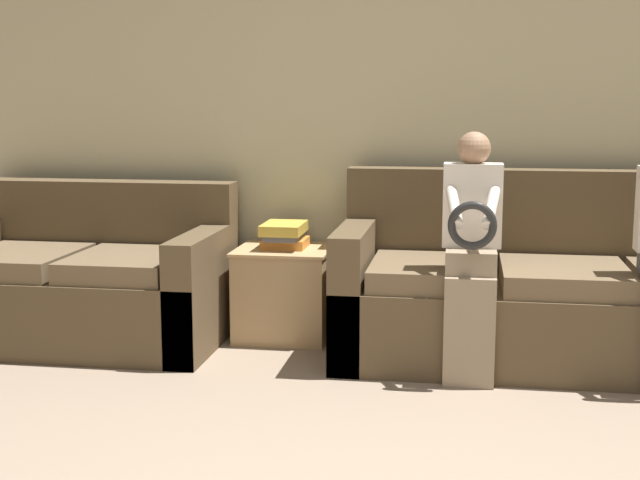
{
  "coord_description": "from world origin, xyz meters",
  "views": [
    {
      "loc": [
        0.21,
        -2.05,
        1.34
      ],
      "look_at": [
        -0.43,
        1.8,
        0.71
      ],
      "focal_mm": 50.0,
      "sensor_mm": 36.0,
      "label": 1
    }
  ],
  "objects": [
    {
      "name": "wall_back",
      "position": [
        0.0,
        3.03,
        1.27
      ],
      "size": [
        7.66,
        0.06,
        2.55
      ],
      "color": "beige",
      "rests_on": "ground_plane"
    },
    {
      "name": "couch_main",
      "position": [
        0.69,
        2.52,
        0.33
      ],
      "size": [
        2.25,
        0.91,
        0.95
      ],
      "color": "brown",
      "rests_on": "ground_plane"
    },
    {
      "name": "couch_side",
      "position": [
        -1.85,
        2.48,
        0.31
      ],
      "size": [
        1.53,
        0.91,
        0.86
      ],
      "color": "brown",
      "rests_on": "ground_plane"
    },
    {
      "name": "child_left_seated",
      "position": [
        0.23,
        2.13,
        0.64
      ],
      "size": [
        0.28,
        0.37,
        1.17
      ],
      "color": "gray",
      "rests_on": "ground_plane"
    },
    {
      "name": "side_shelf",
      "position": [
        -0.79,
        2.72,
        0.26
      ],
      "size": [
        0.52,
        0.52,
        0.51
      ],
      "color": "tan",
      "rests_on": "ground_plane"
    },
    {
      "name": "book_stack",
      "position": [
        -0.79,
        2.72,
        0.58
      ],
      "size": [
        0.24,
        0.33,
        0.14
      ],
      "color": "orange",
      "rests_on": "side_shelf"
    }
  ]
}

